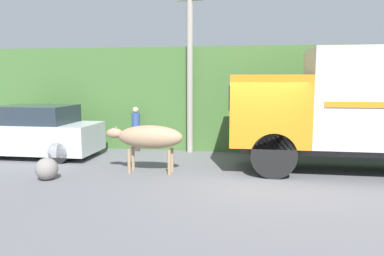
% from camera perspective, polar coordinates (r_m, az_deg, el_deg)
% --- Properties ---
extents(ground_plane, '(60.00, 60.00, 0.00)m').
position_cam_1_polar(ground_plane, '(9.88, 9.73, -7.76)').
color(ground_plane, slate).
extents(hillside_embankment, '(32.00, 6.80, 3.72)m').
position_cam_1_polar(hillside_embankment, '(16.56, 9.61, 4.84)').
color(hillside_embankment, '#426B33').
rests_on(hillside_embankment, ground_plane).
extents(cargo_truck, '(7.00, 2.27, 3.39)m').
position_cam_1_polar(cargo_truck, '(11.18, 25.25, 3.22)').
color(cargo_truck, '#2D2D2D').
rests_on(cargo_truck, ground_plane).
extents(brown_cow, '(2.18, 0.65, 1.32)m').
position_cam_1_polar(brown_cow, '(10.35, -6.63, -1.43)').
color(brown_cow, '#9E7F60').
rests_on(brown_cow, ground_plane).
extents(parked_suv, '(4.21, 1.90, 1.72)m').
position_cam_1_polar(parked_suv, '(13.52, -22.81, -0.58)').
color(parked_suv, silver).
rests_on(parked_suv, ground_plane).
extents(pedestrian_on_hill, '(0.33, 0.33, 1.60)m').
position_cam_1_polar(pedestrian_on_hill, '(13.56, -8.55, 0.22)').
color(pedestrian_on_hill, '#38332D').
rests_on(pedestrian_on_hill, ground_plane).
extents(utility_pole, '(0.90, 0.21, 5.99)m').
position_cam_1_polar(utility_pole, '(13.13, -0.34, 9.81)').
color(utility_pole, '#9E998E').
rests_on(utility_pole, ground_plane).
extents(roadside_rock, '(0.58, 0.58, 0.58)m').
position_cam_1_polar(roadside_rock, '(10.35, -21.27, -5.82)').
color(roadside_rock, gray).
rests_on(roadside_rock, ground_plane).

